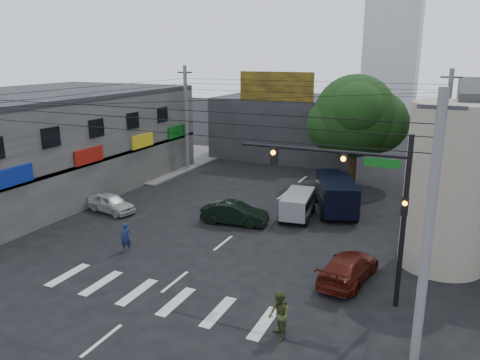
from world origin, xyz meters
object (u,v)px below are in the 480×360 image
Objects in this scene: utility_pole_near_right at (428,234)px; navy_van at (336,195)px; utility_pole_far_right at (445,135)px; maroon_sedan at (348,268)px; street_tree at (355,116)px; traffic_gantry at (363,190)px; white_compact at (111,203)px; utility_pole_far_left at (186,119)px; pedestrian_olive at (279,315)px; traffic_officer at (126,238)px; dark_sedan at (235,213)px; silver_minivan at (298,206)px.

navy_van is (-6.12, 14.47, -3.48)m from utility_pole_near_right.
utility_pole_far_right reaches higher than maroon_sedan.
utility_pole_near_right is at bearing -90.00° from utility_pole_far_right.
street_tree is 18.42m from traffic_gantry.
maroon_sedan is at bearing -90.37° from white_compact.
street_tree is at bearing 101.99° from traffic_gantry.
pedestrian_olive is at bearing -52.39° from utility_pole_far_left.
utility_pole_near_right is at bearing -52.58° from traffic_gantry.
traffic_gantry is 1.55× the size of maroon_sedan.
street_tree is at bearing 35.13° from traffic_officer.
pedestrian_olive is (6.55, -10.28, 0.26)m from dark_sedan.
maroon_sedan is at bearing -127.31° from dark_sedan.
traffic_gantry is 1.20× the size of navy_van.
dark_sedan is 8.48m from white_compact.
utility_pole_far_right is 2.17× the size of dark_sedan.
street_tree is 2.28× the size of white_compact.
dark_sedan is 0.71× the size of navy_van.
dark_sedan reaches higher than maroon_sedan.
utility_pole_far_left is 4.92× the size of pedestrian_olive.
white_compact is (-13.09, -13.29, -4.86)m from street_tree.
street_tree is 13.69m from dark_sedan.
navy_van is at bearing -54.00° from white_compact.
utility_pole_far_right is 1.54× the size of navy_van.
utility_pole_far_right is (6.50, -1.00, -0.87)m from street_tree.
dark_sedan is 2.26× the size of pedestrian_olive.
dark_sedan is (-11.22, 9.58, -3.93)m from utility_pole_near_right.
navy_van reaches higher than maroon_sedan.
street_tree is 1.21× the size of traffic_gantry.
white_compact is (-19.59, -12.29, -3.99)m from utility_pole_far_right.
utility_pole_near_right reaches higher than white_compact.
street_tree is 1.45× the size of navy_van.
street_tree is at bearing -15.93° from silver_minivan.
navy_van is (-6.12, -6.03, -3.48)m from utility_pole_far_right.
street_tree is at bearing -28.40° from dark_sedan.
traffic_gantry is 0.78× the size of utility_pole_far_right.
maroon_sedan is (17.71, -15.59, -3.96)m from utility_pole_far_left.
navy_van is at bearing -22.06° from utility_pole_far_left.
white_compact is at bearing 157.26° from utility_pole_near_right.
utility_pole_far_left is (-14.50, -1.00, -0.87)m from street_tree.
utility_pole_far_right is 22.01m from pedestrian_olive.
utility_pole_far_left is 1.98× the size of maroon_sedan.
traffic_officer is (-6.68, -8.71, -0.04)m from silver_minivan.
pedestrian_olive is (-4.67, -21.20, -3.66)m from utility_pole_far_right.
utility_pole_far_right reaches higher than traffic_officer.
maroon_sedan reaches higher than white_compact.
maroon_sedan is at bearing -41.36° from utility_pole_far_left.
traffic_officer is at bearing 166.93° from utility_pole_near_right.
silver_minivan is (-8.00, 12.11, -3.78)m from utility_pole_near_right.
maroon_sedan is 1.17× the size of silver_minivan.
utility_pole_far_left is at bearing 79.75° from traffic_officer.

